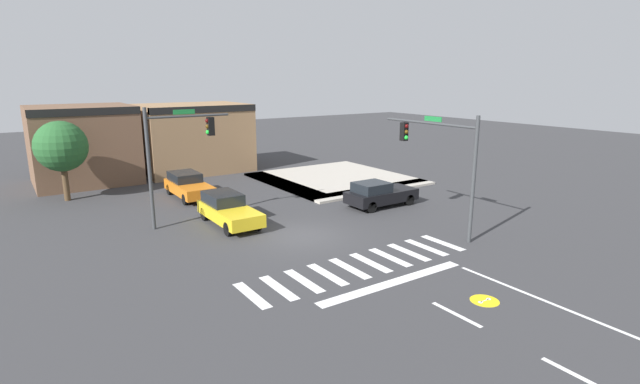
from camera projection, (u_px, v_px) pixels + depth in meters
ground_plane at (302, 236)px, 23.22m from camera, size 120.00×120.00×0.00m
crosswalk_near at (360, 265)px, 19.59m from camera, size 10.20×2.42×0.01m
lane_markings at (549, 338)px, 14.12m from camera, size 6.80×20.25×0.01m
bike_detector_marking at (485, 301)px, 16.50m from camera, size 0.99×0.99×0.01m
curb_corner_northeast at (332, 180)px, 35.40m from camera, size 10.00×10.60×0.15m
storefront_row at (145, 140)px, 36.77m from camera, size 15.64×6.40×5.52m
traffic_signal_southeast at (440, 151)px, 23.08m from camera, size 0.32×5.94×5.86m
traffic_signal_northwest at (177, 146)px, 24.07m from camera, size 4.35×0.32×6.09m
car_orange at (188, 185)px, 30.54m from camera, size 1.86×4.60×1.51m
car_yellow at (228, 209)px, 24.95m from camera, size 1.81×4.62×1.55m
car_black at (379, 194)px, 28.37m from camera, size 4.32×1.89×1.51m
roadside_tree at (61, 147)px, 29.09m from camera, size 3.09×3.09×4.94m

